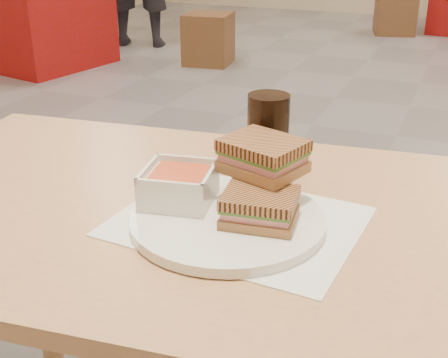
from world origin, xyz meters
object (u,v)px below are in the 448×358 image
at_px(main_table, 208,268).
at_px(plate, 228,220).
at_px(cola_glass, 268,138).
at_px(bg_table_0, 38,16).
at_px(bg_chair_2l, 395,12).
at_px(panini_lower, 260,207).
at_px(bg_chair_0l, 39,27).
at_px(bg_chair_0r, 209,39).
at_px(soup_bowl, 179,187).

relative_size(main_table, plate, 4.23).
distance_m(cola_glass, bg_table_0, 4.36).
relative_size(plate, bg_chair_2l, 0.62).
xyz_separation_m(main_table, bg_table_0, (-2.97, 3.27, -0.24)).
distance_m(panini_lower, cola_glass, 0.20).
relative_size(main_table, panini_lower, 10.74).
xyz_separation_m(bg_chair_0l, bg_chair_2l, (2.90, 2.07, 0.02)).
bearing_deg(cola_glass, plate, -89.33).
distance_m(cola_glass, bg_chair_2l, 5.70).
bearing_deg(bg_chair_0l, bg_chair_2l, 35.58).
xyz_separation_m(main_table, cola_glass, (0.05, 0.15, 0.19)).
height_order(plate, panini_lower, panini_lower).
relative_size(bg_chair_0l, bg_chair_0r, 1.10).
height_order(bg_table_0, bg_chair_0l, bg_table_0).
height_order(main_table, cola_glass, cola_glass).
bearing_deg(soup_bowl, bg_chair_0l, 131.48).
relative_size(panini_lower, bg_chair_0l, 0.26).
height_order(plate, bg_chair_0l, plate).
distance_m(main_table, soup_bowl, 0.16).
distance_m(soup_bowl, bg_chair_2l, 5.86).
distance_m(soup_bowl, bg_chair_0r, 4.23).
distance_m(cola_glass, bg_chair_0r, 4.11).
relative_size(panini_lower, bg_chair_2l, 0.24).
bearing_deg(bg_chair_0r, main_table, -66.05).
bearing_deg(bg_chair_0r, panini_lower, -64.99).
relative_size(plate, panini_lower, 2.54).
bearing_deg(bg_table_0, soup_bowl, -48.27).
bearing_deg(bg_chair_2l, main_table, -85.55).
height_order(plate, bg_chair_2l, plate).
relative_size(bg_chair_0r, bg_chair_2l, 0.86).
xyz_separation_m(plate, soup_bowl, (-0.09, 0.02, 0.03)).
bearing_deg(soup_bowl, main_table, 32.10).
relative_size(plate, soup_bowl, 2.39).
distance_m(plate, panini_lower, 0.06).
height_order(cola_glass, bg_table_0, cola_glass).
bearing_deg(bg_chair_0r, bg_chair_0l, -176.56).
bearing_deg(plate, panini_lower, 2.47).
xyz_separation_m(panini_lower, bg_chair_0l, (-3.45, 3.76, -0.59)).
height_order(panini_lower, bg_chair_2l, panini_lower).
xyz_separation_m(cola_glass, bg_chair_2l, (-0.50, 5.64, -0.61)).
xyz_separation_m(cola_glass, bg_chair_0r, (-1.75, 3.67, -0.62)).
relative_size(cola_glass, bg_chair_0l, 0.35).
relative_size(bg_table_0, bg_chair_2l, 2.19).
height_order(main_table, bg_table_0, bg_table_0).
height_order(cola_glass, bg_chair_0l, cola_glass).
bearing_deg(bg_chair_2l, plate, -85.06).
bearing_deg(cola_glass, panini_lower, -74.42).
bearing_deg(bg_chair_2l, bg_chair_0r, -122.27).
xyz_separation_m(panini_lower, bg_table_0, (-3.08, 3.31, -0.39)).
relative_size(cola_glass, bg_chair_0r, 0.38).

